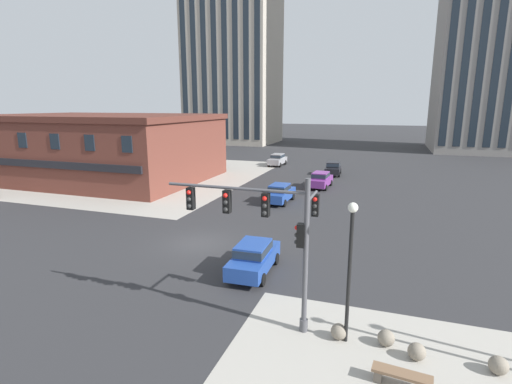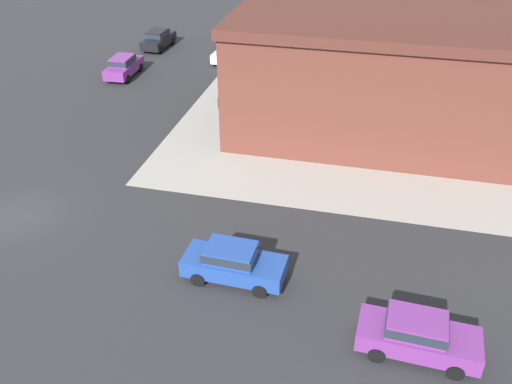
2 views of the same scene
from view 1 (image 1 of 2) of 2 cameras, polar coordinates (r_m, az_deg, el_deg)
ground_plane at (r=25.19m, az=-8.34°, el=-7.47°), size 320.00×320.00×0.00m
sidewalk_far_corner at (r=52.09m, az=-17.95°, el=2.53°), size 32.00×32.00×0.02m
traffic_signal_main at (r=14.91m, az=2.66°, el=-5.27°), size 5.84×2.09×6.06m
bollard_sphere_curb_a at (r=15.77m, az=12.10°, el=-19.43°), size 0.61×0.61×0.61m
bollard_sphere_curb_b at (r=15.84m, az=18.60°, el=-19.69°), size 0.61×0.61×0.61m
bollard_sphere_curb_c at (r=15.48m, az=22.58°, el=-20.87°), size 0.61×0.61×0.61m
bollard_sphere_curb_d at (r=15.97m, az=32.10°, el=-20.80°), size 0.61×0.61×0.61m
bench_near_signal at (r=14.14m, az=20.65°, el=-24.13°), size 1.84×0.67×0.49m
street_lamp_corner_near at (r=14.33m, az=13.69°, el=-9.24°), size 0.36×0.36×5.34m
car_main_northbound_near at (r=20.44m, az=-0.34°, el=-9.45°), size 2.01×4.46×1.68m
car_main_southbound_far at (r=41.74m, az=9.50°, el=1.87°), size 2.07×4.49×1.68m
car_cross_westbound at (r=49.65m, az=11.28°, el=3.51°), size 2.11×4.50×1.68m
car_parked_curb at (r=34.92m, az=3.52°, el=-0.08°), size 2.00×4.45×1.68m
car_main_mid at (r=56.62m, az=3.17°, el=4.84°), size 1.96×4.44×1.68m
storefront_block_near_corner at (r=49.85m, az=-21.80°, el=6.22°), size 25.19×17.75×7.55m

